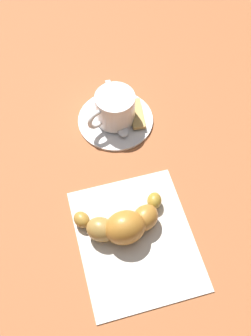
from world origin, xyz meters
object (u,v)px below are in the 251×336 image
(napkin, at_px, (136,239))
(espresso_cup, at_px, (116,108))
(teaspoon, at_px, (119,117))
(sugar_packet, at_px, (137,114))
(croissant, at_px, (124,224))
(saucer, at_px, (117,119))

(napkin, bearing_deg, espresso_cup, -178.82)
(teaspoon, bearing_deg, napkin, -0.19)
(teaspoon, height_order, sugar_packet, teaspoon)
(espresso_cup, bearing_deg, teaspoon, 82.94)
(teaspoon, height_order, napkin, teaspoon)
(espresso_cup, height_order, napkin, espresso_cup)
(espresso_cup, relative_size, croissant, 0.61)
(sugar_packet, bearing_deg, saucer, 90.81)
(sugar_packet, bearing_deg, napkin, 170.43)
(napkin, distance_m, croissant, 0.03)
(espresso_cup, distance_m, sugar_packet, 0.04)
(teaspoon, bearing_deg, sugar_packet, 97.18)
(sugar_packet, distance_m, napkin, 0.21)
(espresso_cup, xyz_separation_m, napkin, (0.21, 0.00, -0.03))
(croissant, bearing_deg, teaspoon, 175.33)
(teaspoon, relative_size, sugar_packet, 2.08)
(sugar_packet, relative_size, croissant, 0.45)
(sugar_packet, distance_m, croissant, 0.20)
(saucer, distance_m, teaspoon, 0.01)
(espresso_cup, relative_size, teaspoon, 0.65)
(saucer, distance_m, napkin, 0.21)
(espresso_cup, relative_size, napkin, 0.43)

